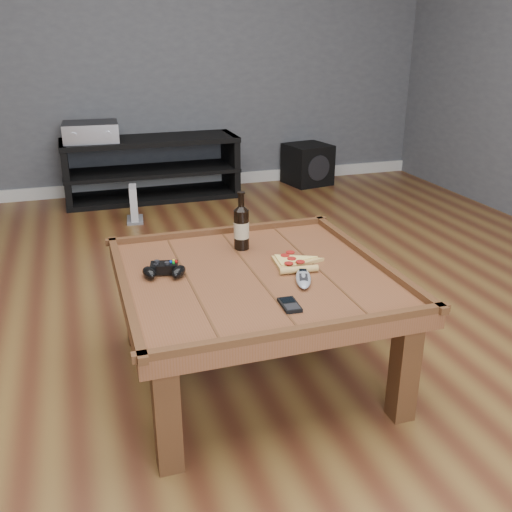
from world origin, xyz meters
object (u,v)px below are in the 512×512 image
object	(u,v)px
pizza_slice	(293,262)
remote_control	(303,278)
smartphone	(290,305)
av_receiver	(91,132)
game_controller	(164,270)
subwoofer	(308,164)
game_console	(134,205)
beer_bottle	(241,226)
media_console	(152,169)
coffee_table	(254,287)

from	to	relation	value
pizza_slice	remote_control	bearing A→B (deg)	-91.96
smartphone	av_receiver	world-z (taller)	av_receiver
game_controller	av_receiver	xyz separation A→B (m)	(-0.12, 2.66, 0.10)
smartphone	subwoofer	bearing A→B (deg)	68.73
remote_control	av_receiver	xyz separation A→B (m)	(-0.60, 2.87, 0.11)
remote_control	game_console	distance (m)	2.36
beer_bottle	pizza_slice	xyz separation A→B (m)	(0.14, -0.23, -0.09)
remote_control	media_console	bearing A→B (deg)	113.18
av_receiver	subwoofer	distance (m)	1.90
smartphone	av_receiver	bearing A→B (deg)	101.57
game_controller	beer_bottle	bearing A→B (deg)	39.68
pizza_slice	subwoofer	xyz separation A→B (m)	(1.23, 2.76, -0.28)
beer_bottle	game_console	distance (m)	1.97
media_console	av_receiver	world-z (taller)	av_receiver
subwoofer	remote_control	bearing A→B (deg)	-124.18
beer_bottle	subwoofer	xyz separation A→B (m)	(1.37, 2.53, -0.37)
remote_control	beer_bottle	bearing A→B (deg)	126.93
pizza_slice	smartphone	size ratio (longest dim) A/B	2.64
beer_bottle	game_controller	bearing A→B (deg)	-152.75
av_receiver	pizza_slice	bearing A→B (deg)	-74.21
game_console	av_receiver	bearing A→B (deg)	118.16
coffee_table	pizza_slice	xyz separation A→B (m)	(0.17, 0.04, 0.07)
pizza_slice	subwoofer	bearing A→B (deg)	71.53
beer_bottle	game_controller	world-z (taller)	beer_bottle
remote_control	smartphone	bearing A→B (deg)	-104.42
beer_bottle	remote_control	distance (m)	0.42
beer_bottle	remote_control	bearing A→B (deg)	-73.30
game_controller	smartphone	xyz separation A→B (m)	(0.36, -0.39, -0.02)
media_console	game_controller	xyz separation A→B (m)	(-0.33, -2.67, 0.23)
media_console	av_receiver	xyz separation A→B (m)	(-0.45, -0.01, 0.33)
beer_bottle	av_receiver	xyz separation A→B (m)	(-0.48, 2.48, 0.02)
subwoofer	game_console	distance (m)	1.74
game_controller	subwoofer	size ratio (longest dim) A/B	0.43
coffee_table	smartphone	world-z (taller)	coffee_table
pizza_slice	av_receiver	bearing A→B (deg)	108.48
pizza_slice	av_receiver	xyz separation A→B (m)	(-0.62, 2.71, 0.11)
coffee_table	game_console	world-z (taller)	coffee_table
beer_bottle	remote_control	xyz separation A→B (m)	(0.12, -0.39, -0.09)
remote_control	game_console	bearing A→B (deg)	119.37
media_console	coffee_table	bearing A→B (deg)	-90.00
coffee_table	av_receiver	bearing A→B (deg)	99.32
game_controller	game_console	bearing A→B (deg)	99.52
coffee_table	remote_control	size ratio (longest dim) A/B	5.46
coffee_table	smartphone	xyz separation A→B (m)	(0.03, -0.30, 0.07)
beer_bottle	av_receiver	distance (m)	2.52
media_console	game_controller	bearing A→B (deg)	-97.03
remote_control	av_receiver	distance (m)	2.93
media_console	remote_control	xyz separation A→B (m)	(0.15, -2.88, 0.22)
media_console	pizza_slice	xyz separation A→B (m)	(0.17, -2.71, 0.21)
av_receiver	game_console	distance (m)	0.76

